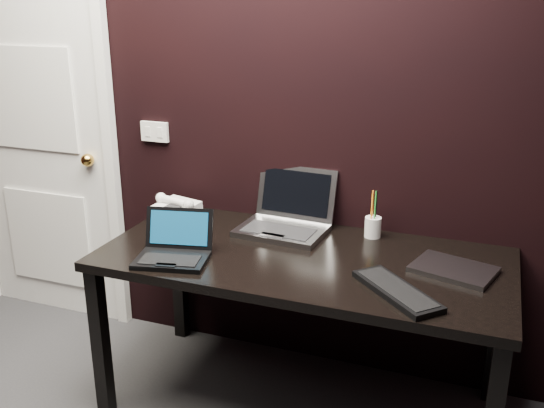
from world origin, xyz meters
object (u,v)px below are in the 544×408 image
at_px(closed_laptop, 454,269).
at_px(mobile_phone, 161,220).
at_px(door, 39,136).
at_px(ext_keyboard, 397,291).
at_px(desk, 303,272).
at_px(silver_laptop, 286,220).
at_px(netbook, 174,250).
at_px(desk_phone, 176,208).
at_px(pen_cup, 373,226).

bearing_deg(closed_laptop, mobile_phone, 178.68).
relative_size(door, ext_keyboard, 5.73).
height_order(desk, silver_laptop, silver_laptop).
bearing_deg(netbook, ext_keyboard, 0.55).
xyz_separation_m(door, desk_phone, (0.92, -0.14, -0.26)).
bearing_deg(door, silver_laptop, -4.92).
bearing_deg(desk, netbook, -155.42).
height_order(closed_laptop, mobile_phone, mobile_phone).
relative_size(ext_keyboard, closed_laptop, 1.06).
xyz_separation_m(netbook, closed_laptop, (1.09, 0.28, -0.03)).
bearing_deg(ext_keyboard, desk_phone, 158.82).
relative_size(door, desk_phone, 8.81).
xyz_separation_m(silver_laptop, mobile_phone, (-0.56, -0.16, -0.02)).
xyz_separation_m(desk_phone, pen_cup, (0.96, 0.07, 0.01)).
distance_m(door, desk_phone, 0.97).
height_order(desk, netbook, netbook).
relative_size(closed_laptop, desk_phone, 1.45).
relative_size(desk, pen_cup, 7.83).
xyz_separation_m(ext_keyboard, closed_laptop, (0.18, 0.27, -0.00)).
height_order(desk, desk_phone, desk_phone).
bearing_deg(door, netbook, -27.23).
distance_m(mobile_phone, pen_cup, 0.98).
bearing_deg(desk_phone, door, 171.27).
bearing_deg(door, mobile_phone, -17.61).
distance_m(desk, closed_laptop, 0.61).
xyz_separation_m(silver_laptop, desk_phone, (-0.57, -0.01, -0.01)).
bearing_deg(desk, ext_keyboard, -26.68).
relative_size(door, netbook, 6.36).
bearing_deg(door, ext_keyboard, -15.85).
relative_size(netbook, closed_laptop, 0.95).
height_order(netbook, silver_laptop, silver_laptop).
height_order(door, ext_keyboard, door).
bearing_deg(closed_laptop, netbook, -165.82).
bearing_deg(ext_keyboard, mobile_phone, 165.56).
xyz_separation_m(ext_keyboard, desk_phone, (-1.16, 0.45, 0.03)).
height_order(door, pen_cup, door).
relative_size(door, mobile_phone, 24.61).
xyz_separation_m(desk, pen_cup, (0.23, 0.31, 0.13)).
bearing_deg(pen_cup, silver_laptop, -171.27).
distance_m(desk, desk_phone, 0.78).
bearing_deg(closed_laptop, door, 171.85).
height_order(desk, pen_cup, pen_cup).
distance_m(door, closed_laptop, 2.29).
relative_size(door, silver_laptop, 5.22).
distance_m(desk_phone, pen_cup, 0.96).
bearing_deg(desk, desk_phone, 162.23).
height_order(silver_laptop, closed_laptop, silver_laptop).
xyz_separation_m(closed_laptop, desk_phone, (-1.33, 0.18, 0.03)).
height_order(door, netbook, door).
distance_m(silver_laptop, ext_keyboard, 0.75).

